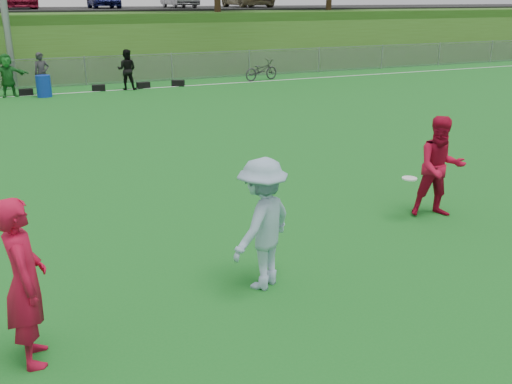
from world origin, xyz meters
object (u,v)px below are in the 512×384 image
player_red_left (25,282)px  recycling_bin (44,86)px  frisbee (409,178)px  bicycle (261,70)px  player_blue (262,224)px  player_red_center (440,167)px

player_red_left → recycling_bin: 18.47m
player_red_left → frisbee: size_ratio=7.12×
frisbee → bicycle: bearing=74.2°
player_blue → bicycle: bearing=-147.8°
player_blue → recycling_bin: 17.92m
recycling_bin → bicycle: 9.93m
player_red_center → bicycle: bearing=96.9°
player_red_left → player_red_center: size_ratio=1.03×
player_red_left → bicycle: 22.38m
frisbee → bicycle: size_ratio=0.14×
frisbee → recycling_bin: bearing=106.5°
player_red_center → frisbee: player_red_center is taller
player_blue → recycling_bin: size_ratio=2.14×
player_red_center → recycling_bin: bearing=129.2°
player_red_left → bicycle: (11.33, 19.29, -0.46)m
player_red_left → recycling_bin: bearing=-3.7°
bicycle → player_red_left: bearing=135.5°
frisbee → player_red_center: bearing=-3.4°
player_red_left → recycling_bin: (1.44, 18.41, -0.52)m
frisbee → recycling_bin: size_ratio=0.31×
player_blue → frisbee: (3.37, 1.21, -0.13)m
player_red_left → recycling_bin: player_red_left is taller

